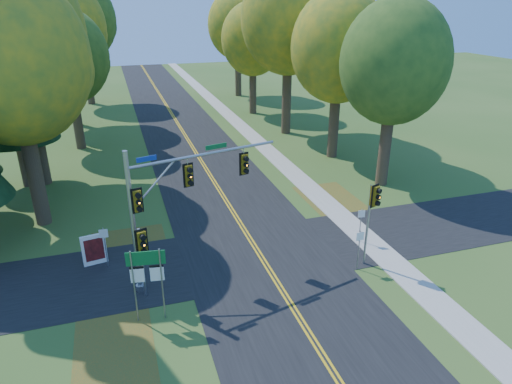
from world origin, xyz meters
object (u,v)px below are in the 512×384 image
object	(u,v)px
route_sign_cluster	(147,271)
info_kiosk	(94,250)
east_signal_pole	(373,205)
traffic_mast	(172,196)

from	to	relation	value
route_sign_cluster	info_kiosk	distance (m)	5.91
east_signal_pole	info_kiosk	bearing A→B (deg)	139.10
route_sign_cluster	info_kiosk	xyz separation A→B (m)	(-2.26, 5.24, -1.53)
traffic_mast	route_sign_cluster	size ratio (longest dim) A/B	2.16
traffic_mast	route_sign_cluster	xyz separation A→B (m)	(-1.51, -2.67, -1.98)
info_kiosk	east_signal_pole	bearing A→B (deg)	-28.50
traffic_mast	route_sign_cluster	bearing A→B (deg)	-133.90
traffic_mast	east_signal_pole	bearing A→B (deg)	-24.56
traffic_mast	info_kiosk	xyz separation A→B (m)	(-3.77, 2.58, -3.52)
east_signal_pole	info_kiosk	size ratio (longest dim) A/B	2.68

